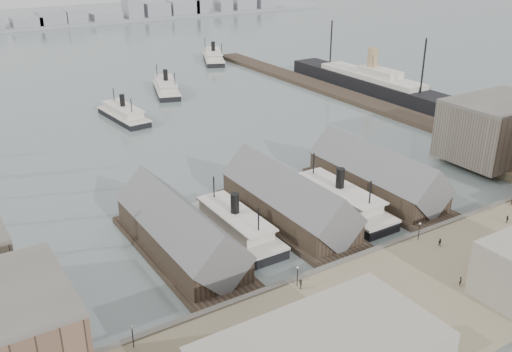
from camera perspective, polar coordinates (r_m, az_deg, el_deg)
ground at (r=115.21m, az=8.10°, el=-7.73°), size 900.00×900.00×0.00m
quay at (r=102.95m, az=15.43°, el=-11.90°), size 180.00×30.00×2.00m
seawall at (r=111.34m, az=9.86°, el=-8.35°), size 180.00×1.20×2.30m
east_wharf at (r=225.74m, az=8.67°, el=8.06°), size 10.00×180.00×1.60m
ferry_shed_west at (r=113.02m, az=-7.62°, el=-5.64°), size 14.00×42.00×12.60m
ferry_shed_center at (r=124.61m, az=3.24°, el=-2.58°), size 14.00×42.00×12.60m
ferry_shed_east at (r=140.12m, az=11.94°, el=-0.05°), size 14.00×42.00×12.60m
warehouse_east_back at (r=168.18m, az=22.97°, el=4.29°), size 28.00×20.00×15.00m
lamp_post_far_w at (r=88.56m, az=-12.26°, el=-15.05°), size 0.44×0.44×3.92m
lamp_post_near_w at (r=100.00m, az=4.17°, el=-9.59°), size 0.44×0.44×3.92m
lamp_post_near_e at (r=118.15m, az=16.03°, el=-5.02°), size 0.44×0.44×3.92m
far_shore at (r=416.66m, az=-24.02°, el=13.72°), size 500.00×40.00×15.72m
ferry_docked_west at (r=119.91m, az=-2.09°, el=-4.88°), size 8.43×28.11×10.04m
ferry_docked_east at (r=131.63m, az=8.29°, el=-2.35°), size 9.07×30.24×10.80m
ferry_open_near at (r=199.22m, az=-13.11°, el=6.10°), size 9.97×26.76×9.36m
ferry_open_mid at (r=230.59m, az=-8.96°, el=8.76°), size 16.38×28.98×9.91m
ferry_open_far at (r=286.50m, az=-4.28°, el=11.81°), size 19.51×30.05×10.35m
ocean_steamer at (r=233.86m, az=11.44°, el=9.15°), size 11.93×87.20×17.44m
horse_cart_center at (r=93.73m, az=8.15°, el=-13.78°), size 4.87×2.54×1.43m
pedestrian_2 at (r=100.32m, az=4.47°, el=-10.73°), size 1.07×1.33×1.80m
pedestrian_3 at (r=96.64m, az=12.12°, el=-12.74°), size 0.90×1.12×1.77m
pedestrian_4 at (r=99.10m, az=10.72°, el=-11.65°), size 0.87×0.66×1.62m
pedestrian_5 at (r=107.03m, az=19.78°, el=-9.86°), size 0.75×0.70×1.68m
pedestrian_6 at (r=118.11m, az=17.90°, el=-6.32°), size 0.78×0.90×1.61m
pedestrian_8 at (r=132.25m, az=23.82°, el=-3.95°), size 0.82×1.06×1.68m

